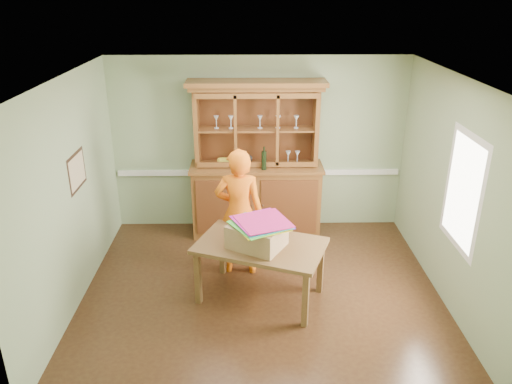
{
  "coord_description": "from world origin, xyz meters",
  "views": [
    {
      "loc": [
        -0.15,
        -5.4,
        3.63
      ],
      "look_at": [
        -0.06,
        0.4,
        1.22
      ],
      "focal_mm": 35.0,
      "sensor_mm": 36.0,
      "label": 1
    }
  ],
  "objects_px": {
    "china_hutch": "(256,182)",
    "dining_table": "(260,250)",
    "person": "(239,212)",
    "cardboard_box": "(257,235)"
  },
  "relations": [
    {
      "from": "china_hutch",
      "to": "person",
      "type": "bearing_deg",
      "value": -101.7
    },
    {
      "from": "china_hutch",
      "to": "person",
      "type": "relative_size",
      "value": 1.36
    },
    {
      "from": "dining_table",
      "to": "cardboard_box",
      "type": "bearing_deg",
      "value": -111.51
    },
    {
      "from": "china_hutch",
      "to": "dining_table",
      "type": "xyz_separation_m",
      "value": [
        0.02,
        -1.83,
        -0.17
      ]
    },
    {
      "from": "china_hutch",
      "to": "dining_table",
      "type": "relative_size",
      "value": 1.38
    },
    {
      "from": "dining_table",
      "to": "cardboard_box",
      "type": "height_order",
      "value": "cardboard_box"
    },
    {
      "from": "cardboard_box",
      "to": "person",
      "type": "distance_m",
      "value": 0.73
    },
    {
      "from": "cardboard_box",
      "to": "person",
      "type": "bearing_deg",
      "value": 107.66
    },
    {
      "from": "dining_table",
      "to": "person",
      "type": "relative_size",
      "value": 0.99
    },
    {
      "from": "dining_table",
      "to": "person",
      "type": "height_order",
      "value": "person"
    }
  ]
}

